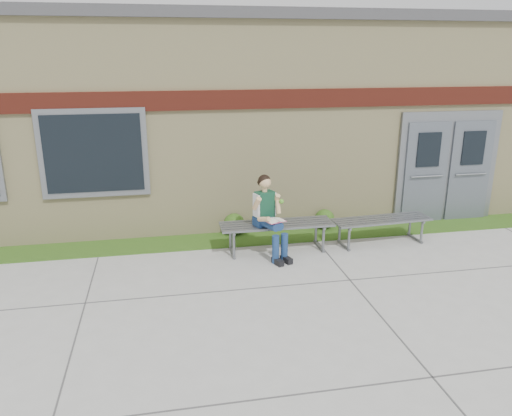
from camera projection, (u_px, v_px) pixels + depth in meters
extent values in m
plane|color=#9E9E99|center=(297.00, 301.00, 7.20)|extent=(80.00, 80.00, 0.00)
cube|color=#214712|center=(261.00, 237.00, 9.63)|extent=(16.00, 0.80, 0.02)
cube|color=beige|center=(234.00, 113.00, 12.23)|extent=(16.00, 6.00, 4.00)
cube|color=#3F3F42|center=(233.00, 22.00, 11.60)|extent=(16.20, 6.20, 0.20)
cube|color=maroon|center=(258.00, 99.00, 9.21)|extent=(16.00, 0.06, 0.35)
cube|color=slate|center=(94.00, 153.00, 8.93)|extent=(1.90, 0.08, 1.60)
cube|color=black|center=(94.00, 154.00, 8.89)|extent=(1.70, 0.04, 1.40)
cube|color=slate|center=(447.00, 167.00, 10.35)|extent=(2.20, 0.08, 2.30)
cube|color=#525963|center=(425.00, 173.00, 10.24)|extent=(0.92, 0.06, 2.10)
cube|color=#525963|center=(469.00, 171.00, 10.42)|extent=(0.92, 0.06, 2.10)
cube|color=slate|center=(277.00, 224.00, 8.88)|extent=(2.02, 0.57, 0.04)
cube|color=slate|center=(232.00, 242.00, 8.82)|extent=(0.05, 0.56, 0.46)
cube|color=slate|center=(319.00, 236.00, 9.11)|extent=(0.05, 0.56, 0.46)
cube|color=slate|center=(382.00, 220.00, 9.25)|extent=(1.88, 0.64, 0.04)
cube|color=slate|center=(343.00, 235.00, 9.19)|extent=(0.08, 0.51, 0.42)
cube|color=slate|center=(417.00, 230.00, 9.46)|extent=(0.08, 0.51, 0.42)
cube|color=navy|center=(264.00, 221.00, 8.75)|extent=(0.40, 0.34, 0.16)
cube|color=#0E3619|center=(265.00, 204.00, 8.64)|extent=(0.37, 0.29, 0.46)
sphere|color=#DBAF78|center=(265.00, 182.00, 8.52)|extent=(0.27, 0.27, 0.21)
sphere|color=black|center=(264.00, 181.00, 8.53)|extent=(0.28, 0.28, 0.22)
cylinder|color=navy|center=(267.00, 225.00, 8.49)|extent=(0.28, 0.44, 0.15)
cylinder|color=navy|center=(276.00, 223.00, 8.58)|extent=(0.28, 0.44, 0.15)
cylinder|color=navy|center=(276.00, 249.00, 8.42)|extent=(0.12, 0.12, 0.50)
cylinder|color=navy|center=(284.00, 247.00, 8.50)|extent=(0.12, 0.12, 0.50)
cube|color=black|center=(278.00, 262.00, 8.42)|extent=(0.18, 0.28, 0.10)
cube|color=black|center=(286.00, 260.00, 8.51)|extent=(0.18, 0.28, 0.10)
cylinder|color=#DBAF78|center=(257.00, 203.00, 8.49)|extent=(0.16, 0.24, 0.26)
cylinder|color=#DBAF78|center=(276.00, 200.00, 8.67)|extent=(0.16, 0.24, 0.26)
cube|color=white|center=(276.00, 220.00, 8.41)|extent=(0.36, 0.31, 0.01)
cube|color=#B9456B|center=(276.00, 221.00, 8.41)|extent=(0.37, 0.32, 0.01)
sphere|color=#56A92D|center=(281.00, 201.00, 8.57)|extent=(0.08, 0.08, 0.08)
sphere|color=#214712|center=(234.00, 224.00, 9.71)|extent=(0.42, 0.42, 0.42)
sphere|color=#214712|center=(325.00, 219.00, 10.05)|extent=(0.39, 0.39, 0.39)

